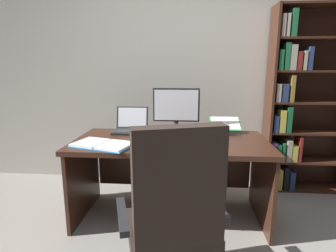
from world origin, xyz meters
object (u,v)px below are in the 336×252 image
Objects in this scene: office_chair at (174,227)px; desk at (171,158)px; laptop at (131,127)px; bookshelf at (301,106)px; open_binder at (103,144)px; notepad at (148,138)px; computer_mouse at (211,144)px; reading_stand_with_book at (226,125)px; keyboard at (173,144)px; monitor at (176,111)px; pen at (150,137)px.

desk is at bearing 77.09° from office_chair.
bookshelf is at bearing 14.16° from laptop.
open_binder is 2.54× the size of notepad.
laptop is 0.51m from open_binder.
bookshelf is 9.31× the size of notepad.
desk is at bearing -154.51° from bookshelf.
bookshelf reaches higher than desk.
computer_mouse is at bearing 20.25° from open_binder.
bookshelf reaches higher than notepad.
reading_stand_with_book reaches higher than notepad.
notepad is at bearing 140.83° from keyboard.
notepad is (-1.55, -0.70, -0.21)m from bookshelf.
laptop is at bearing 148.84° from computer_mouse.
keyboard is (0.00, -0.45, -0.20)m from monitor.
office_chair reaches higher than open_binder.
laptop reaches higher than notepad.
keyboard is at bearing 75.99° from office_chair.
open_binder is at bearing -153.33° from bookshelf.
office_chair is 0.77m from keyboard.
laptop is at bearing 179.74° from monitor.
desk is 3.12× the size of open_binder.
office_chair reaches higher than pen.
office_chair reaches higher than notepad.
bookshelf is at bearing 43.61° from open_binder.
desk is 0.63m from reading_stand_with_book.
open_binder is at bearing -145.14° from pen.
open_binder is (-0.53, -0.30, 0.20)m from desk.
bookshelf is at bearing 34.15° from office_chair.
laptop is at bearing 131.47° from pen.
laptop is (-0.49, 1.16, 0.33)m from office_chair.
computer_mouse is 0.50× the size of notepad.
reading_stand_with_book is 1.18m from open_binder.
bookshelf reaches higher than office_chair.
pen is at bearing 51.79° from open_binder.
bookshelf is 3.66× the size of open_binder.
desk is at bearing 143.16° from computer_mouse.
desk is 0.28m from pen.
monitor reaches higher than keyboard.
office_chair is at bearing -128.38° from bookshelf.
pen is (-0.22, 0.19, 0.00)m from keyboard.
open_binder is at bearing -150.41° from desk.
bookshelf is 0.93m from reading_stand_with_book.
monitor reaches higher than notepad.
office_chair is at bearing -87.87° from monitor.
laptop is at bearing 95.23° from office_chair.
computer_mouse is at bearing -31.16° from laptop.
laptop is at bearing 154.05° from desk.
monitor is at bearing -0.26° from laptop.
monitor reaches higher than pen.
desk is at bearing 16.16° from notepad.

